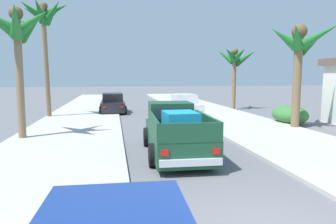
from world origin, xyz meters
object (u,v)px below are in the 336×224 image
at_px(palm_tree_left_fore, 235,59).
at_px(palm_tree_right_fore, 15,31).
at_px(car_left_near, 184,105).
at_px(palm_tree_right_mid, 44,19).
at_px(hedge_bush, 290,115).
at_px(palm_tree_left_mid, 300,46).
at_px(pickup_truck, 176,132).
at_px(car_left_mid, 113,104).

distance_m(palm_tree_left_fore, palm_tree_right_fore, 17.51).
bearing_deg(car_left_near, palm_tree_right_fore, -141.45).
relative_size(car_left_near, palm_tree_right_fore, 0.72).
relative_size(palm_tree_right_mid, hedge_bush, 2.79).
bearing_deg(palm_tree_left_mid, pickup_truck, -152.01).
distance_m(pickup_truck, palm_tree_left_mid, 9.32).
height_order(pickup_truck, palm_tree_right_fore, palm_tree_right_fore).
xyz_separation_m(palm_tree_left_fore, hedge_bush, (0.33, -7.87, -3.74)).
height_order(car_left_mid, palm_tree_left_fore, palm_tree_left_fore).
bearing_deg(palm_tree_left_fore, car_left_mid, -178.73).
height_order(car_left_near, hedge_bush, car_left_near).
xyz_separation_m(palm_tree_left_fore, palm_tree_right_mid, (-14.58, -2.85, 2.33)).
bearing_deg(palm_tree_left_mid, palm_tree_right_mid, 154.54).
xyz_separation_m(car_left_near, car_left_mid, (-5.29, 2.32, 0.00)).
relative_size(car_left_mid, palm_tree_right_fore, 0.72).
distance_m(car_left_mid, hedge_bush, 13.07).
bearing_deg(car_left_mid, palm_tree_left_fore, 1.27).
xyz_separation_m(pickup_truck, palm_tree_left_fore, (7.93, 13.65, 3.48)).
height_order(palm_tree_left_fore, palm_tree_left_mid, palm_tree_left_mid).
bearing_deg(hedge_bush, car_left_near, 134.98).
distance_m(pickup_truck, car_left_near, 11.48).
distance_m(palm_tree_right_mid, hedge_bush, 16.87).
bearing_deg(pickup_truck, palm_tree_right_fore, 150.51).
relative_size(car_left_near, palm_tree_left_fore, 0.81).
relative_size(car_left_mid, palm_tree_right_mid, 0.55).
relative_size(car_left_near, car_left_mid, 1.00).
bearing_deg(hedge_bush, palm_tree_right_fore, -171.67).
distance_m(pickup_truck, hedge_bush, 10.09).
bearing_deg(palm_tree_right_mid, hedge_bush, -18.61).
xyz_separation_m(palm_tree_right_fore, hedge_bush, (14.68, 2.15, -4.28)).
xyz_separation_m(pickup_truck, car_left_mid, (-2.33, 13.42, -0.10)).
bearing_deg(palm_tree_left_fore, car_left_near, -152.86).
relative_size(palm_tree_left_fore, hedge_bush, 1.89).
bearing_deg(palm_tree_right_fore, hedge_bush, 8.33).
relative_size(pickup_truck, palm_tree_right_mid, 0.68).
xyz_separation_m(palm_tree_right_mid, hedge_bush, (14.92, -5.02, -6.08)).
bearing_deg(car_left_mid, hedge_bush, -35.79).
relative_size(car_left_near, palm_tree_right_mid, 0.55).
distance_m(palm_tree_left_fore, palm_tree_left_mid, 9.63).
xyz_separation_m(palm_tree_left_mid, hedge_bush, (0.69, 1.75, -3.90)).
bearing_deg(palm_tree_left_fore, palm_tree_left_mid, -92.13).
xyz_separation_m(pickup_truck, palm_tree_left_mid, (7.57, 4.03, 3.63)).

